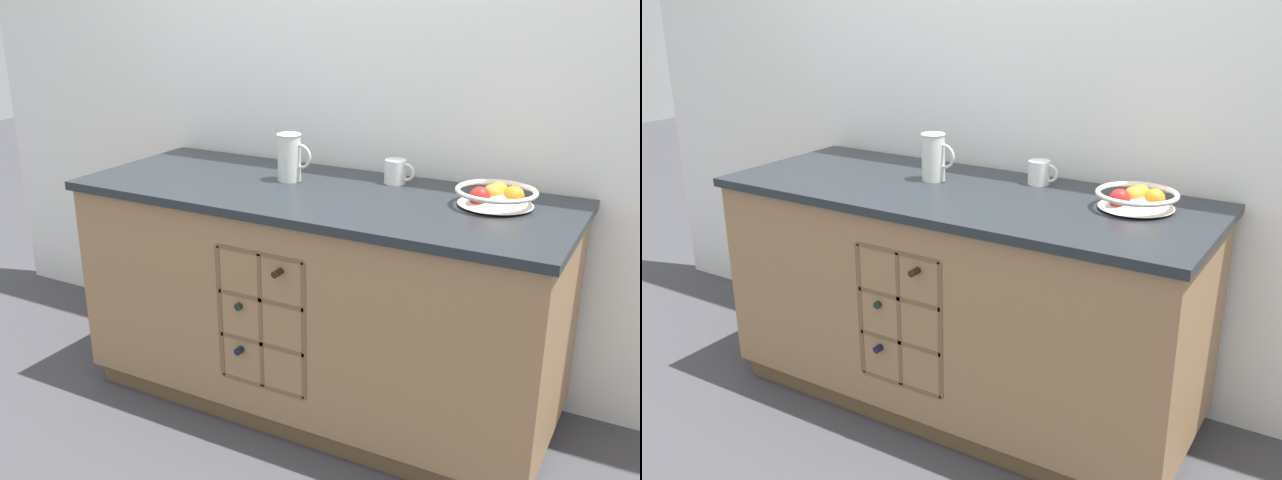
{
  "view_description": "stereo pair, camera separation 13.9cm",
  "coord_description": "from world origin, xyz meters",
  "views": [
    {
      "loc": [
        1.27,
        -2.34,
        1.67
      ],
      "look_at": [
        0.0,
        0.0,
        0.72
      ],
      "focal_mm": 40.0,
      "sensor_mm": 36.0,
      "label": 1
    },
    {
      "loc": [
        1.39,
        -2.27,
        1.67
      ],
      "look_at": [
        0.0,
        0.0,
        0.72
      ],
      "focal_mm": 40.0,
      "sensor_mm": 36.0,
      "label": 2
    }
  ],
  "objects": [
    {
      "name": "ground_plane",
      "position": [
        0.0,
        0.0,
        0.0
      ],
      "size": [
        14.0,
        14.0,
        0.0
      ],
      "primitive_type": "plane",
      "color": "#424247"
    },
    {
      "name": "white_pitcher",
      "position": [
        -0.18,
        0.07,
        1.03
      ],
      "size": [
        0.15,
        0.1,
        0.19
      ],
      "color": "silver",
      "rests_on": "kitchen_island"
    },
    {
      "name": "kitchen_island",
      "position": [
        -0.0,
        -0.0,
        0.47
      ],
      "size": [
        1.95,
        0.77,
        0.93
      ],
      "color": "brown",
      "rests_on": "ground_plane"
    },
    {
      "name": "ceramic_mug",
      "position": [
        0.22,
        0.24,
        0.97
      ],
      "size": [
        0.13,
        0.09,
        0.1
      ],
      "color": "white",
      "rests_on": "kitchen_island"
    },
    {
      "name": "back_wall",
      "position": [
        0.0,
        0.43,
        1.27
      ],
      "size": [
        4.4,
        0.06,
        2.55
      ],
      "primitive_type": "cube",
      "color": "white",
      "rests_on": "ground_plane"
    },
    {
      "name": "fruit_bowl",
      "position": [
        0.66,
        0.11,
        0.97
      ],
      "size": [
        0.29,
        0.29,
        0.08
      ],
      "color": "silver",
      "rests_on": "kitchen_island"
    }
  ]
}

